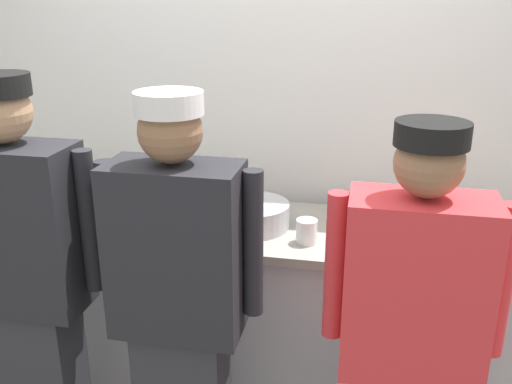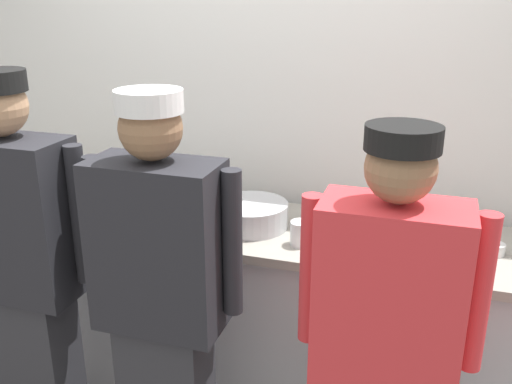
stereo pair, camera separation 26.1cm
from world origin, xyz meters
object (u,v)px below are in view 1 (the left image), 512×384
Objects in this scene: plate_stack_front at (429,225)px; sheet_tray at (153,214)px; plate_stack_rear at (129,200)px; ramekin_green_sauce at (58,196)px; chef_far_right at (410,346)px; deli_cup at (307,231)px; chef_near_left at (26,281)px; ramekin_red_sauce at (493,238)px; chef_center at (179,305)px; mixing_bowl_steel at (252,215)px; squeeze_bottle_primary at (7,205)px.

plate_stack_front is 0.49× the size of sheet_tray.
plate_stack_rear reaches higher than ramekin_green_sauce.
deli_cup is (-0.41, 0.56, 0.13)m from chef_far_right.
chef_near_left reaches higher than ramekin_red_sauce.
chef_center is 0.67m from mixing_bowl_steel.
chef_center is 7.18× the size of plate_stack_rear.
chef_center is 7.18× the size of plate_stack_front.
mixing_bowl_steel is 4.30× the size of ramekin_red_sauce.
ramekin_red_sauce reaches higher than sheet_tray.
squeeze_bottle_primary is at bearing -163.15° from sheet_tray.
ramekin_green_sauce is (-1.72, 0.82, 0.11)m from chef_far_right.
deli_cup is (1.39, 0.04, -0.03)m from squeeze_bottle_primary.
deli_cup is (-0.52, -0.21, 0.01)m from plate_stack_front.
plate_stack_front is 0.79m from mixing_bowl_steel.
chef_near_left is 15.98× the size of deli_cup.
squeeze_bottle_primary is at bearing -171.25° from mixing_bowl_steel.
plate_stack_front is (1.54, 0.71, 0.07)m from chef_near_left.
chef_center reaches higher than ramekin_red_sauce.
chef_far_right is 1.88m from squeeze_bottle_primary.
chef_center is 15.27× the size of ramekin_green_sauce.
ramekin_red_sauce is at bearing 0.21° from sheet_tray.
sheet_tray is (-1.17, 0.71, 0.09)m from chef_far_right.
chef_center is (0.62, -0.01, -0.02)m from chef_near_left.
plate_stack_front is 0.26m from ramekin_red_sauce.
mixing_bowl_steel reaches higher than ramekin_green_sauce.
deli_cup is (1.02, 0.50, 0.08)m from chef_near_left.
ramekin_red_sauce is (0.26, -0.05, -0.02)m from plate_stack_front.
deli_cup is (0.27, -0.13, -0.00)m from mixing_bowl_steel.
squeeze_bottle_primary is (-0.37, 0.46, 0.12)m from chef_near_left.
chef_center reaches higher than plate_stack_rear.
mixing_bowl_steel is (0.13, 0.65, 0.11)m from chef_center.
squeeze_bottle_primary is 2.19× the size of ramekin_red_sauce.
plate_stack_front is (0.92, 0.73, 0.09)m from chef_center.
chef_far_right is at bearing -15.94° from squeeze_bottle_primary.
chef_center is 20.70× the size of ramekin_red_sauce.
ramekin_red_sauce is 0.76× the size of deli_cup.
ramekin_red_sauce is 0.79m from deli_cup.
squeeze_bottle_primary is at bearing -172.49° from plate_stack_front.
plate_stack_front is 1.44m from plate_stack_rear.
mixing_bowl_steel is at bearing 78.74° from chef_center.
chef_near_left is 1.14m from deli_cup.
ramekin_green_sauce and ramekin_red_sauce have the same top height.
chef_far_right is 0.98m from mixing_bowl_steel.
mixing_bowl_steel is at bearing -178.60° from ramekin_red_sauce.
sheet_tray is 0.57m from ramekin_green_sauce.
deli_cup reaches higher than plate_stack_rear.
squeeze_bottle_primary is 1.39m from deli_cup.
chef_near_left is at bearing -159.86° from ramekin_red_sauce.
deli_cup is at bearing 1.80° from squeeze_bottle_primary.
squeeze_bottle_primary is (-0.99, 0.47, 0.14)m from chef_center.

